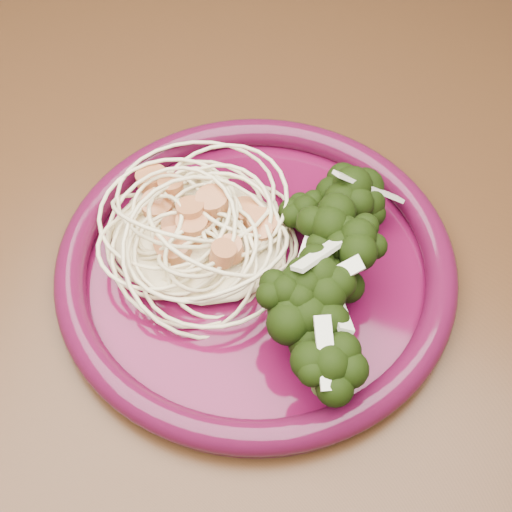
{
  "coord_description": "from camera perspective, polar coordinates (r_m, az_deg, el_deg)",
  "views": [
    {
      "loc": [
        0.14,
        -0.29,
        1.18
      ],
      "look_at": [
        0.03,
        -0.01,
        0.77
      ],
      "focal_mm": 50.0,
      "sensor_mm": 36.0,
      "label": 1
    }
  ],
  "objects": [
    {
      "name": "dining_table",
      "position": [
        0.62,
        -2.38,
        -4.75
      ],
      "size": [
        1.2,
        0.8,
        0.75
      ],
      "color": "#472814",
      "rests_on": "ground"
    },
    {
      "name": "broccoli_pile",
      "position": [
        0.48,
        6.08,
        -1.67
      ],
      "size": [
        0.12,
        0.17,
        0.06
      ],
      "primitive_type": "ellipsoid",
      "rotation": [
        0.0,
        0.0,
        -0.12
      ],
      "color": "black",
      "rests_on": "dinner_plate"
    },
    {
      "name": "scallop_cluster",
      "position": [
        0.49,
        -4.87,
        4.65
      ],
      "size": [
        0.14,
        0.14,
        0.04
      ],
      "primitive_type": null,
      "rotation": [
        0.0,
        0.0,
        -0.12
      ],
      "color": "#CD7C47",
      "rests_on": "spaghetti_pile"
    },
    {
      "name": "onion_garnish",
      "position": [
        0.45,
        6.44,
        0.74
      ],
      "size": [
        0.08,
        0.11,
        0.05
      ],
      "primitive_type": null,
      "rotation": [
        0.0,
        0.0,
        -0.12
      ],
      "color": "beige",
      "rests_on": "broccoli_pile"
    },
    {
      "name": "spaghetti_pile",
      "position": [
        0.52,
        -4.6,
        2.09
      ],
      "size": [
        0.15,
        0.13,
        0.03
      ],
      "primitive_type": "ellipsoid",
      "rotation": [
        0.0,
        0.0,
        -0.12
      ],
      "color": "#FAEAB3",
      "rests_on": "dinner_plate"
    },
    {
      "name": "dinner_plate",
      "position": [
        0.51,
        0.0,
        -0.62
      ],
      "size": [
        0.32,
        0.32,
        0.02
      ],
      "rotation": [
        0.0,
        0.0,
        -0.12
      ],
      "color": "#4C0826",
      "rests_on": "dining_table"
    }
  ]
}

